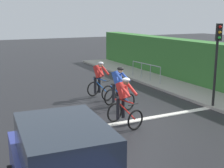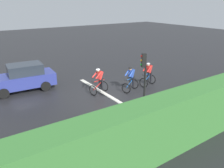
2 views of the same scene
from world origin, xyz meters
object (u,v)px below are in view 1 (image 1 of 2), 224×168
object	(u,v)px
cyclist_second	(119,88)
cyclist_mid	(124,103)
pedestrian_railing_kerbside	(146,68)
cyclist_lead	(100,81)
traffic_light_near_crossing	(217,53)

from	to	relation	value
cyclist_second	cyclist_mid	size ratio (longest dim) A/B	1.00
cyclist_second	pedestrian_railing_kerbside	distance (m)	5.20
cyclist_lead	traffic_light_near_crossing	size ratio (longest dim) A/B	0.50
cyclist_second	traffic_light_near_crossing	distance (m)	4.02
cyclist_lead	pedestrian_railing_kerbside	distance (m)	4.28
traffic_light_near_crossing	pedestrian_railing_kerbside	world-z (taller)	traffic_light_near_crossing
traffic_light_near_crossing	cyclist_lead	bearing A→B (deg)	133.92
cyclist_mid	traffic_light_near_crossing	xyz separation A→B (m)	(4.08, 0.06, 1.43)
cyclist_second	pedestrian_railing_kerbside	xyz separation A→B (m)	(3.65, 3.70, -0.05)
cyclist_lead	pedestrian_railing_kerbside	bearing A→B (deg)	28.86
cyclist_second	traffic_light_near_crossing	world-z (taller)	traffic_light_near_crossing
cyclist_mid	traffic_light_near_crossing	distance (m)	4.32
cyclist_lead	traffic_light_near_crossing	xyz separation A→B (m)	(3.37, -3.50, 1.43)
pedestrian_railing_kerbside	cyclist_lead	bearing A→B (deg)	-151.14
cyclist_mid	cyclist_second	bearing A→B (deg)	67.29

